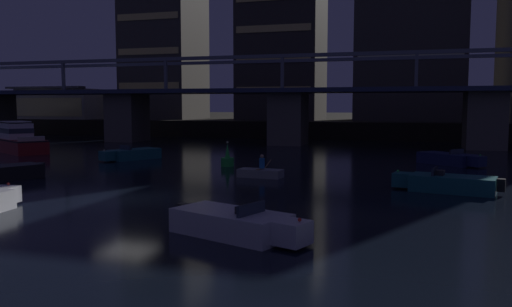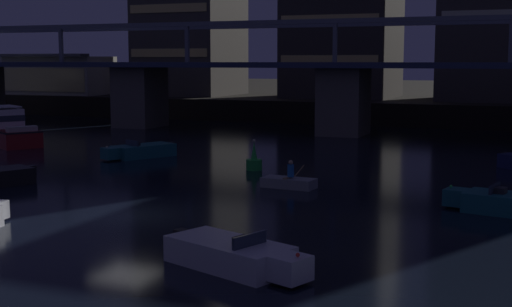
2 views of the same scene
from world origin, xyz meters
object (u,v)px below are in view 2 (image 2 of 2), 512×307
(speedboat_far_center, at_px, (510,204))
(channel_buoy, at_px, (254,162))
(dinghy_with_paddler, at_px, (289,182))
(tower_west_tall, at_px, (344,1))
(waterfront_pavilion, at_px, (59,75))
(speedboat_near_center, at_px, (234,255))
(river_bridge, at_px, (344,86))
(cabin_cruiser_near_left, at_px, (5,130))
(speedboat_mid_right, at_px, (141,151))

(speedboat_far_center, relative_size, channel_buoy, 2.96)
(speedboat_far_center, height_order, dinghy_with_paddler, dinghy_with_paddler)
(tower_west_tall, relative_size, waterfront_pavilion, 1.67)
(tower_west_tall, relative_size, speedboat_near_center, 4.08)
(river_bridge, bearing_deg, cabin_cruiser_near_left, -144.40)
(cabin_cruiser_near_left, relative_size, speedboat_mid_right, 1.79)
(channel_buoy, xyz_separation_m, dinghy_with_paddler, (3.68, -4.58, -0.20))
(speedboat_near_center, height_order, speedboat_far_center, same)
(river_bridge, xyz_separation_m, dinghy_with_paddler, (4.00, -25.15, -3.74))
(tower_west_tall, xyz_separation_m, speedboat_near_center, (11.87, -56.48, -12.01))
(speedboat_near_center, bearing_deg, speedboat_far_center, 56.81)
(river_bridge, height_order, speedboat_far_center, river_bridge)
(speedboat_near_center, distance_m, channel_buoy, 19.13)
(tower_west_tall, height_order, speedboat_mid_right, tower_west_tall)
(river_bridge, height_order, waterfront_pavilion, river_bridge)
(river_bridge, distance_m, cabin_cruiser_near_left, 26.84)
(river_bridge, xyz_separation_m, speedboat_mid_right, (-8.37, -18.38, -3.60))
(speedboat_near_center, bearing_deg, tower_west_tall, 101.87)
(cabin_cruiser_near_left, distance_m, speedboat_far_center, 37.83)
(channel_buoy, bearing_deg, waterfront_pavilion, 139.41)
(cabin_cruiser_near_left, distance_m, speedboat_mid_right, 13.63)
(waterfront_pavilion, relative_size, channel_buoy, 7.05)
(river_bridge, xyz_separation_m, cabin_cruiser_near_left, (-21.69, -15.53, -2.97))
(waterfront_pavilion, distance_m, channel_buoy, 50.09)
(speedboat_far_center, bearing_deg, river_bridge, 117.40)
(waterfront_pavilion, relative_size, speedboat_far_center, 2.38)
(cabin_cruiser_near_left, bearing_deg, dinghy_with_paddler, -20.53)
(river_bridge, distance_m, channel_buoy, 20.87)
(speedboat_near_center, relative_size, channel_buoy, 2.89)
(tower_west_tall, distance_m, speedboat_near_center, 58.95)
(speedboat_mid_right, bearing_deg, dinghy_with_paddler, -28.67)
(speedboat_far_center, bearing_deg, waterfront_pavilion, 142.80)
(speedboat_far_center, relative_size, dinghy_with_paddler, 1.94)
(cabin_cruiser_near_left, height_order, channel_buoy, cabin_cruiser_near_left)
(tower_west_tall, distance_m, channel_buoy, 40.68)
(speedboat_near_center, bearing_deg, cabin_cruiser_near_left, 141.26)
(waterfront_pavilion, relative_size, speedboat_near_center, 2.44)
(speedboat_mid_right, distance_m, speedboat_far_center, 24.33)
(channel_buoy, bearing_deg, speedboat_near_center, -69.71)
(cabin_cruiser_near_left, bearing_deg, speedboat_mid_right, -12.10)
(speedboat_far_center, bearing_deg, channel_buoy, 153.76)
(speedboat_far_center, bearing_deg, speedboat_mid_right, 158.20)
(river_bridge, relative_size, speedboat_near_center, 16.50)
(cabin_cruiser_near_left, distance_m, dinghy_with_paddler, 27.44)
(waterfront_pavilion, xyz_separation_m, dinghy_with_paddler, (41.60, -37.06, -4.16))
(speedboat_near_center, xyz_separation_m, channel_buoy, (-6.63, 17.94, 0.06))
(speedboat_far_center, bearing_deg, dinghy_with_paddler, 167.48)
(tower_west_tall, height_order, channel_buoy, tower_west_tall)
(speedboat_near_center, bearing_deg, channel_buoy, 110.29)
(dinghy_with_paddler, bearing_deg, cabin_cruiser_near_left, 159.47)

